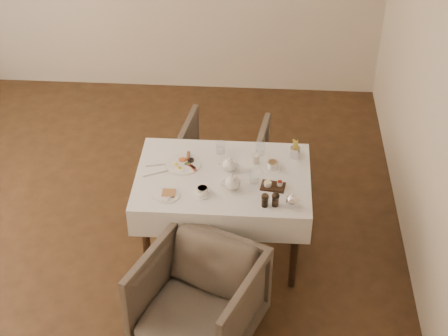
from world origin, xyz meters
TOP-DOWN VIEW (x-y plane):
  - table at (0.80, -0.02)m, footprint 1.28×0.88m
  - armchair_near at (0.69, -0.86)m, footprint 0.98×1.00m
  - armchair_far at (0.75, 0.77)m, footprint 0.79×0.81m
  - breakfast_plate at (0.50, 0.09)m, footprint 0.27×0.27m
  - side_plate at (0.41, -0.28)m, footprint 0.19×0.18m
  - teapot_centre at (0.85, 0.04)m, footprint 0.17×0.14m
  - teapot_front at (0.87, -0.17)m, footprint 0.19×0.16m
  - creamer at (1.03, 0.15)m, footprint 0.06×0.06m
  - teacup_near at (0.67, -0.25)m, footprint 0.12×0.12m
  - teacup_far at (1.16, 0.08)m, footprint 0.13×0.13m
  - glass_left at (0.76, 0.26)m, footprint 0.07×0.07m
  - glass_mid at (1.03, -0.08)m, footprint 0.09×0.09m
  - glass_right at (1.07, 0.26)m, footprint 0.09×0.09m
  - condiment_board at (1.17, -0.13)m, footprint 0.19×0.14m
  - pepper_mill_left at (1.11, -0.34)m, footprint 0.07×0.07m
  - pepper_mill_right at (1.18, -0.33)m, footprint 0.07×0.07m
  - silver_pot at (1.30, -0.34)m, footprint 0.12×0.10m
  - fries_cup at (1.33, 0.24)m, footprint 0.07×0.07m
  - cutlery_fork at (0.32, 0.07)m, footprint 0.19×0.06m
  - cutlery_knife at (0.31, -0.04)m, footprint 0.18×0.10m

SIDE VIEW (x-z plane):
  - armchair_far at x=0.75m, z-range 0.00..0.65m
  - armchair_near at x=0.69m, z-range 0.00..0.69m
  - table at x=0.80m, z-range 0.26..1.02m
  - cutlery_fork at x=0.32m, z-range 0.76..0.76m
  - cutlery_knife at x=0.31m, z-range 0.76..0.76m
  - side_plate at x=0.41m, z-range 0.75..0.77m
  - breakfast_plate at x=0.50m, z-range 0.75..0.78m
  - condiment_board at x=1.17m, z-range 0.75..0.79m
  - teacup_near at x=0.67m, z-range 0.75..0.81m
  - teacup_far at x=1.16m, z-range 0.75..0.82m
  - creamer at x=1.03m, z-range 0.76..0.83m
  - glass_left at x=0.76m, z-range 0.76..0.85m
  - glass_mid at x=1.03m, z-range 0.76..0.85m
  - glass_right at x=1.07m, z-range 0.76..0.85m
  - pepper_mill_left at x=1.11m, z-range 0.76..0.87m
  - pepper_mill_right at x=1.18m, z-range 0.76..0.87m
  - silver_pot at x=1.30m, z-range 0.76..0.87m
  - teapot_centre at x=0.85m, z-range 0.76..0.88m
  - teapot_front at x=0.87m, z-range 0.76..0.89m
  - fries_cup at x=1.33m, z-range 0.75..0.90m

